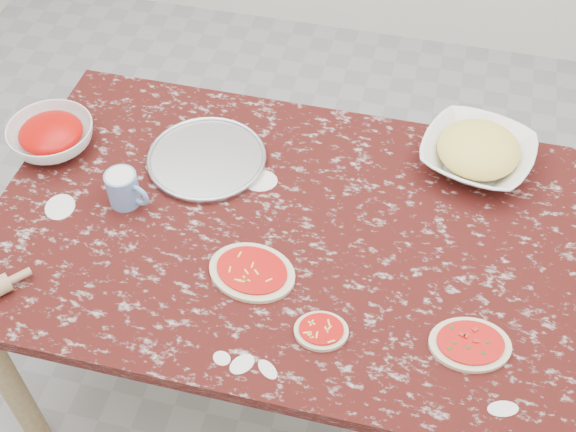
% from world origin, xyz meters
% --- Properties ---
extents(ground, '(4.00, 4.00, 0.00)m').
position_xyz_m(ground, '(0.00, 0.00, 0.00)').
color(ground, gray).
extents(worktable, '(1.60, 1.00, 0.75)m').
position_xyz_m(worktable, '(0.00, 0.00, 0.67)').
color(worktable, '#350E0C').
rests_on(worktable, ground).
extents(pizza_tray, '(0.43, 0.43, 0.01)m').
position_xyz_m(pizza_tray, '(-0.29, 0.19, 0.76)').
color(pizza_tray, '#B2B2B7').
rests_on(pizza_tray, worktable).
extents(sauce_bowl, '(0.32, 0.32, 0.08)m').
position_xyz_m(sauce_bowl, '(-0.74, 0.14, 0.79)').
color(sauce_bowl, white).
rests_on(sauce_bowl, worktable).
extents(cheese_bowl, '(0.38, 0.38, 0.08)m').
position_xyz_m(cheese_bowl, '(0.46, 0.36, 0.79)').
color(cheese_bowl, white).
rests_on(cheese_bowl, worktable).
extents(flour_mug, '(0.13, 0.09, 0.10)m').
position_xyz_m(flour_mug, '(-0.45, -0.01, 0.80)').
color(flour_mug, '#6684BC').
rests_on(flour_mug, worktable).
extents(pizza_left, '(0.25, 0.21, 0.02)m').
position_xyz_m(pizza_left, '(-0.05, -0.17, 0.76)').
color(pizza_left, beige).
rests_on(pizza_left, worktable).
extents(pizza_mid, '(0.15, 0.13, 0.02)m').
position_xyz_m(pizza_mid, '(0.15, -0.29, 0.76)').
color(pizza_mid, beige).
rests_on(pizza_mid, worktable).
extents(pizza_right, '(0.22, 0.18, 0.02)m').
position_xyz_m(pizza_right, '(0.50, -0.25, 0.76)').
color(pizza_right, beige).
rests_on(pizza_right, worktable).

